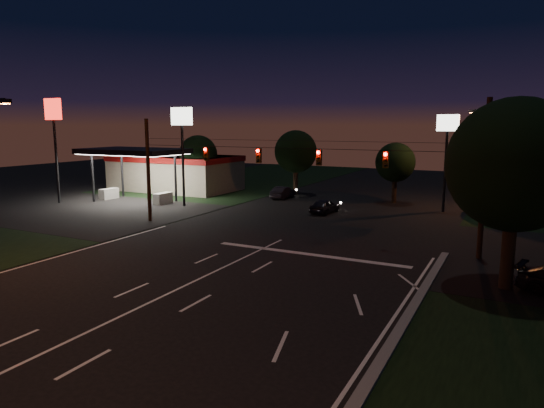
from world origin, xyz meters
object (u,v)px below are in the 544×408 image
Objects in this scene: utility_pole_right at (479,259)px; tree_right_near at (516,166)px; car_oncoming_a at (325,206)px; car_oncoming_b at (283,192)px.

tree_right_near reaches higher than utility_pole_right.
car_oncoming_a is at bearing 143.52° from utility_pole_right.
car_oncoming_a is (-13.00, 9.61, 0.62)m from utility_pole_right.
tree_right_near reaches higher than car_oncoming_b.
car_oncoming_b is at bearing -36.42° from car_oncoming_a.
utility_pole_right is 2.40× the size of car_oncoming_b.
tree_right_near reaches higher than car_oncoming_a.
car_oncoming_a is at bearing 135.16° from tree_right_near.
tree_right_near is at bearing 135.47° from car_oncoming_b.
tree_right_near is 21.10m from car_oncoming_a.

